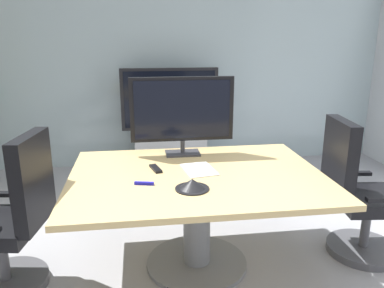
% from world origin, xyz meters
% --- Properties ---
extents(wall_back_glass_partition, '(6.10, 0.10, 2.98)m').
position_xyz_m(wall_back_glass_partition, '(0.00, 2.81, 1.49)').
color(wall_back_glass_partition, '#9EB2B7').
rests_on(wall_back_glass_partition, ground).
extents(conference_table, '(1.79, 1.32, 0.74)m').
position_xyz_m(conference_table, '(0.13, 0.30, 0.56)').
color(conference_table, tan).
rests_on(conference_table, ground).
extents(office_chair_left, '(0.63, 0.61, 1.09)m').
position_xyz_m(office_chair_left, '(-1.13, 0.21, 0.46)').
color(office_chair_left, '#4C4C51').
rests_on(office_chair_left, ground).
extents(office_chair_right, '(0.62, 0.60, 1.09)m').
position_xyz_m(office_chair_right, '(1.38, 0.28, 0.46)').
color(office_chair_right, '#4C4C51').
rests_on(office_chair_right, ground).
extents(tv_monitor, '(0.84, 0.18, 0.64)m').
position_xyz_m(tv_monitor, '(0.08, 0.78, 1.09)').
color(tv_monitor, '#333338').
rests_on(tv_monitor, conference_table).
extents(wall_display_unit, '(1.20, 0.36, 1.31)m').
position_xyz_m(wall_display_unit, '(0.12, 2.45, 0.44)').
color(wall_display_unit, '#B7BABC').
rests_on(wall_display_unit, ground).
extents(conference_phone, '(0.22, 0.22, 0.07)m').
position_xyz_m(conference_phone, '(0.05, 0.02, 0.77)').
color(conference_phone, black).
rests_on(conference_phone, conference_table).
extents(remote_control, '(0.09, 0.18, 0.02)m').
position_xyz_m(remote_control, '(-0.16, 0.42, 0.74)').
color(remote_control, black).
rests_on(remote_control, conference_table).
extents(whiteboard_marker, '(0.13, 0.05, 0.02)m').
position_xyz_m(whiteboard_marker, '(-0.25, 0.14, 0.75)').
color(whiteboard_marker, '#1919A5').
rests_on(whiteboard_marker, conference_table).
extents(paper_notepad, '(0.25, 0.33, 0.01)m').
position_xyz_m(paper_notepad, '(0.15, 0.37, 0.74)').
color(paper_notepad, white).
rests_on(paper_notepad, conference_table).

